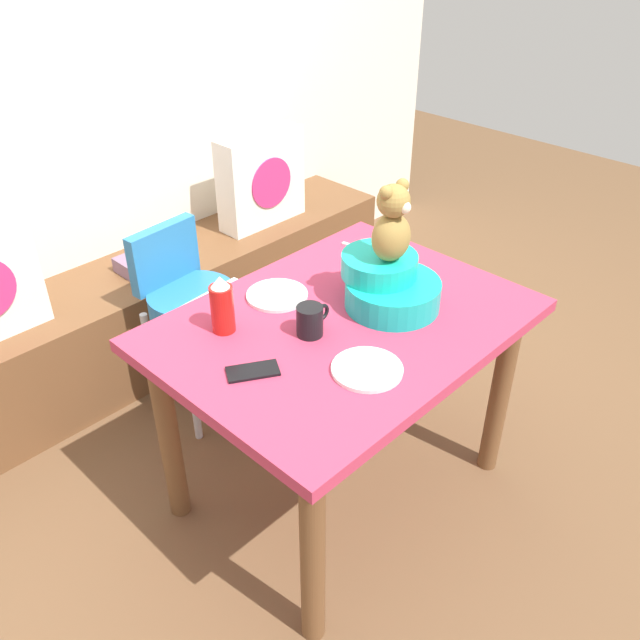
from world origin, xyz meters
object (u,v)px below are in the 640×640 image
(dining_table, at_px, (343,350))
(cell_phone, at_px, (253,371))
(book_stack, at_px, (141,262))
(coffee_mug, at_px, (310,320))
(ketchup_bottle, at_px, (222,305))
(teddy_bear, at_px, (392,224))
(pillow_floral_right, at_px, (261,179))
(infant_seat_teal, at_px, (388,284))
(highchair, at_px, (190,299))
(dinner_plate_near, at_px, (367,369))
(dinner_plate_far, at_px, (277,295))

(dining_table, height_order, cell_phone, cell_phone)
(book_stack, xyz_separation_m, coffee_mug, (-0.12, -1.15, 0.30))
(ketchup_bottle, bearing_deg, teddy_bear, -29.48)
(pillow_floral_right, bearing_deg, ketchup_bottle, -136.28)
(infant_seat_teal, distance_m, ketchup_bottle, 0.52)
(pillow_floral_right, relative_size, teddy_bear, 1.76)
(highchair, bearing_deg, infant_seat_teal, -73.67)
(highchair, bearing_deg, dinner_plate_near, -94.91)
(highchair, distance_m, coffee_mug, 0.77)
(highchair, distance_m, dinner_plate_far, 0.54)
(book_stack, relative_size, infant_seat_teal, 0.61)
(dining_table, height_order, infant_seat_teal, infant_seat_teal)
(highchair, distance_m, dinner_plate_near, 0.99)
(teddy_bear, relative_size, coffee_mug, 2.08)
(coffee_mug, bearing_deg, teddy_bear, -11.19)
(book_stack, height_order, dinner_plate_near, dinner_plate_near)
(dining_table, bearing_deg, ketchup_bottle, 143.34)
(highchair, distance_m, infant_seat_teal, 0.86)
(dinner_plate_far, bearing_deg, coffee_mug, -107.90)
(dinner_plate_far, bearing_deg, dinner_plate_near, -101.25)
(dining_table, height_order, dinner_plate_far, dinner_plate_far)
(highchair, height_order, infant_seat_teal, infant_seat_teal)
(teddy_bear, xyz_separation_m, ketchup_bottle, (-0.46, 0.26, -0.19))
(dinner_plate_near, relative_size, dinner_plate_far, 1.00)
(teddy_bear, distance_m, coffee_mug, 0.37)
(ketchup_bottle, bearing_deg, pillow_floral_right, 43.72)
(highchair, relative_size, cell_phone, 5.49)
(pillow_floral_right, bearing_deg, dinner_plate_near, -121.11)
(infant_seat_teal, height_order, cell_phone, infant_seat_teal)
(highchair, relative_size, dinner_plate_near, 3.95)
(ketchup_bottle, bearing_deg, book_stack, 73.09)
(dining_table, xyz_separation_m, teddy_bear, (0.16, -0.04, 0.40))
(highchair, relative_size, infant_seat_teal, 2.39)
(pillow_floral_right, height_order, dinner_plate_far, pillow_floral_right)
(dining_table, distance_m, highchair, 0.74)
(coffee_mug, xyz_separation_m, dinner_plate_near, (-0.02, -0.24, -0.04))
(book_stack, relative_size, highchair, 0.25)
(book_stack, height_order, dining_table, dining_table)
(pillow_floral_right, height_order, teddy_bear, teddy_bear)
(pillow_floral_right, distance_m, dinner_plate_near, 1.60)
(highchair, height_order, ketchup_bottle, ketchup_bottle)
(infant_seat_teal, distance_m, teddy_bear, 0.21)
(coffee_mug, bearing_deg, dinner_plate_far, 72.10)
(book_stack, height_order, cell_phone, cell_phone)
(ketchup_bottle, relative_size, coffee_mug, 1.54)
(dining_table, xyz_separation_m, dinner_plate_near, (-0.15, -0.22, 0.12))
(infant_seat_teal, height_order, dinner_plate_far, infant_seat_teal)
(cell_phone, bearing_deg, dinner_plate_near, -103.55)
(dining_table, height_order, highchair, highchair)
(teddy_bear, bearing_deg, dinner_plate_near, -149.50)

